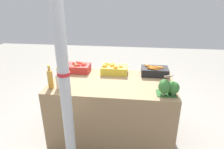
% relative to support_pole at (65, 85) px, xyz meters
% --- Properties ---
extents(ground_plane, '(10.00, 10.00, 0.00)m').
position_rel_support_pole_xyz_m(ground_plane, '(0.35, 0.75, -1.11)').
color(ground_plane, gray).
extents(market_table, '(1.61, 0.88, 0.82)m').
position_rel_support_pole_xyz_m(market_table, '(0.35, 0.75, -0.70)').
color(market_table, '#937551').
rests_on(market_table, ground_plane).
extents(support_pole, '(0.12, 0.12, 2.22)m').
position_rel_support_pole_xyz_m(support_pole, '(0.00, 0.00, 0.00)').
color(support_pole, '#B7BABF').
rests_on(support_pole, ground_plane).
extents(apple_crate, '(0.37, 0.24, 0.14)m').
position_rel_support_pole_xyz_m(apple_crate, '(-0.19, 1.06, -0.22)').
color(apple_crate, red).
rests_on(apple_crate, market_table).
extents(orange_crate, '(0.37, 0.24, 0.15)m').
position_rel_support_pole_xyz_m(orange_crate, '(0.33, 1.05, -0.22)').
color(orange_crate, gold).
rests_on(orange_crate, market_table).
extents(carrot_crate, '(0.37, 0.25, 0.15)m').
position_rel_support_pole_xyz_m(carrot_crate, '(0.92, 1.05, -0.23)').
color(carrot_crate, black).
rests_on(carrot_crate, market_table).
extents(broccoli_pile, '(0.24, 0.20, 0.19)m').
position_rel_support_pole_xyz_m(broccoli_pile, '(1.02, 0.47, -0.19)').
color(broccoli_pile, '#2D602D').
rests_on(broccoli_pile, market_table).
extents(juice_bottle_amber, '(0.07, 0.07, 0.29)m').
position_rel_support_pole_xyz_m(juice_bottle_amber, '(-0.37, 0.49, -0.16)').
color(juice_bottle_amber, gold).
rests_on(juice_bottle_amber, market_table).
extents(juice_bottle_cloudy, '(0.07, 0.07, 0.27)m').
position_rel_support_pole_xyz_m(juice_bottle_cloudy, '(-0.26, 0.49, -0.18)').
color(juice_bottle_cloudy, beige).
rests_on(juice_bottle_cloudy, market_table).
extents(sparrow_bird, '(0.12, 0.09, 0.05)m').
position_rel_support_pole_xyz_m(sparrow_bird, '(1.00, 0.47, -0.07)').
color(sparrow_bird, '#4C3D2D').
rests_on(sparrow_bird, broccoli_pile).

